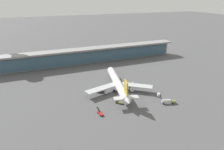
{
  "coord_description": "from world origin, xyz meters",
  "views": [
    {
      "loc": [
        -51.57,
        -106.02,
        62.76
      ],
      "look_at": [
        0.0,
        21.31,
        7.58
      ],
      "focal_mm": 31.72,
      "sensor_mm": 36.0,
      "label": 1
    }
  ],
  "objects_px": {
    "service_truck_mid_apron_red": "(100,113)",
    "service_truck_at_far_stand_grey": "(133,84)",
    "airliner_on_stand": "(118,84)",
    "service_truck_on_taxiway_white": "(158,95)",
    "service_truck_near_nose_white": "(100,89)",
    "safety_cone_alpha": "(154,101)",
    "service_truck_by_tail_olive": "(168,101)",
    "service_truck_under_wing_olive": "(119,102)"
  },
  "relations": [
    {
      "from": "service_truck_mid_apron_red",
      "to": "service_truck_at_far_stand_grey",
      "type": "distance_m",
      "value": 46.47
    },
    {
      "from": "service_truck_mid_apron_red",
      "to": "service_truck_at_far_stand_grey",
      "type": "xyz_separation_m",
      "value": [
        36.16,
        29.18,
        0.0
      ]
    },
    {
      "from": "airliner_on_stand",
      "to": "service_truck_mid_apron_red",
      "type": "height_order",
      "value": "airliner_on_stand"
    },
    {
      "from": "service_truck_at_far_stand_grey",
      "to": "service_truck_on_taxiway_white",
      "type": "bearing_deg",
      "value": -71.78
    },
    {
      "from": "service_truck_near_nose_white",
      "to": "service_truck_on_taxiway_white",
      "type": "relative_size",
      "value": 1.2
    },
    {
      "from": "service_truck_at_far_stand_grey",
      "to": "safety_cone_alpha",
      "type": "height_order",
      "value": "service_truck_at_far_stand_grey"
    },
    {
      "from": "service_truck_at_far_stand_grey",
      "to": "service_truck_near_nose_white",
      "type": "bearing_deg",
      "value": -175.63
    },
    {
      "from": "airliner_on_stand",
      "to": "service_truck_at_far_stand_grey",
      "type": "relative_size",
      "value": 9.23
    },
    {
      "from": "service_truck_on_taxiway_white",
      "to": "service_truck_by_tail_olive",
      "type": "bearing_deg",
      "value": -92.77
    },
    {
      "from": "airliner_on_stand",
      "to": "service_truck_by_tail_olive",
      "type": "relative_size",
      "value": 6.93
    },
    {
      "from": "airliner_on_stand",
      "to": "service_truck_on_taxiway_white",
      "type": "bearing_deg",
      "value": -39.53
    },
    {
      "from": "service_truck_by_tail_olive",
      "to": "service_truck_at_far_stand_grey",
      "type": "xyz_separation_m",
      "value": [
        -6.9,
        33.57,
        -0.9
      ]
    },
    {
      "from": "service_truck_mid_apron_red",
      "to": "service_truck_at_far_stand_grey",
      "type": "height_order",
      "value": "same"
    },
    {
      "from": "safety_cone_alpha",
      "to": "service_truck_at_far_stand_grey",
      "type": "bearing_deg",
      "value": 90.36
    },
    {
      "from": "service_truck_by_tail_olive",
      "to": "airliner_on_stand",
      "type": "bearing_deg",
      "value": 126.34
    },
    {
      "from": "service_truck_by_tail_olive",
      "to": "service_truck_on_taxiway_white",
      "type": "distance_m",
      "value": 11.05
    },
    {
      "from": "airliner_on_stand",
      "to": "service_truck_mid_apron_red",
      "type": "distance_m",
      "value": 33.15
    },
    {
      "from": "service_truck_near_nose_white",
      "to": "service_truck_at_far_stand_grey",
      "type": "distance_m",
      "value": 27.01
    },
    {
      "from": "service_truck_mid_apron_red",
      "to": "service_truck_by_tail_olive",
      "type": "xyz_separation_m",
      "value": [
        43.06,
        -4.39,
        0.9
      ]
    },
    {
      "from": "service_truck_near_nose_white",
      "to": "service_truck_by_tail_olive",
      "type": "bearing_deg",
      "value": -42.98
    },
    {
      "from": "service_truck_under_wing_olive",
      "to": "service_truck_on_taxiway_white",
      "type": "height_order",
      "value": "same"
    },
    {
      "from": "airliner_on_stand",
      "to": "service_truck_at_far_stand_grey",
      "type": "xyz_separation_m",
      "value": [
        14.52,
        4.46,
        -4.38
      ]
    },
    {
      "from": "service_truck_on_taxiway_white",
      "to": "safety_cone_alpha",
      "type": "xyz_separation_m",
      "value": [
        -7.25,
        -5.99,
        -0.49
      ]
    },
    {
      "from": "airliner_on_stand",
      "to": "safety_cone_alpha",
      "type": "xyz_separation_m",
      "value": [
        14.7,
        -24.1,
        -4.87
      ]
    },
    {
      "from": "service_truck_mid_apron_red",
      "to": "service_truck_on_taxiway_white",
      "type": "height_order",
      "value": "same"
    },
    {
      "from": "service_truck_by_tail_olive",
      "to": "service_truck_at_far_stand_grey",
      "type": "distance_m",
      "value": 34.28
    },
    {
      "from": "service_truck_near_nose_white",
      "to": "service_truck_mid_apron_red",
      "type": "distance_m",
      "value": 28.67
    },
    {
      "from": "service_truck_under_wing_olive",
      "to": "service_truck_at_far_stand_grey",
      "type": "xyz_separation_m",
      "value": [
        21.21,
        21.91,
        0.0
      ]
    },
    {
      "from": "service_truck_under_wing_olive",
      "to": "service_truck_on_taxiway_white",
      "type": "distance_m",
      "value": 28.64
    },
    {
      "from": "service_truck_by_tail_olive",
      "to": "service_truck_under_wing_olive",
      "type": "bearing_deg",
      "value": 157.47
    },
    {
      "from": "service_truck_at_far_stand_grey",
      "to": "safety_cone_alpha",
      "type": "bearing_deg",
      "value": -89.64
    },
    {
      "from": "service_truck_on_taxiway_white",
      "to": "service_truck_at_far_stand_grey",
      "type": "distance_m",
      "value": 23.76
    },
    {
      "from": "service_truck_under_wing_olive",
      "to": "service_truck_mid_apron_red",
      "type": "xyz_separation_m",
      "value": [
        -14.96,
        -7.27,
        0.0
      ]
    },
    {
      "from": "service_truck_mid_apron_red",
      "to": "safety_cone_alpha",
      "type": "distance_m",
      "value": 36.35
    },
    {
      "from": "service_truck_by_tail_olive",
      "to": "safety_cone_alpha",
      "type": "bearing_deg",
      "value": 143.28
    },
    {
      "from": "service_truck_on_taxiway_white",
      "to": "service_truck_mid_apron_red",
      "type": "bearing_deg",
      "value": -171.38
    },
    {
      "from": "service_truck_on_taxiway_white",
      "to": "service_truck_near_nose_white",
      "type": "bearing_deg",
      "value": 149.16
    },
    {
      "from": "service_truck_near_nose_white",
      "to": "safety_cone_alpha",
      "type": "xyz_separation_m",
      "value": [
        27.1,
        -26.5,
        -1.37
      ]
    },
    {
      "from": "service_truck_by_tail_olive",
      "to": "service_truck_near_nose_white",
      "type": "bearing_deg",
      "value": 137.02
    },
    {
      "from": "airliner_on_stand",
      "to": "safety_cone_alpha",
      "type": "distance_m",
      "value": 28.65
    },
    {
      "from": "service_truck_under_wing_olive",
      "to": "airliner_on_stand",
      "type": "bearing_deg",
      "value": 69.05
    },
    {
      "from": "service_truck_at_far_stand_grey",
      "to": "service_truck_by_tail_olive",
      "type": "bearing_deg",
      "value": -78.39
    }
  ]
}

